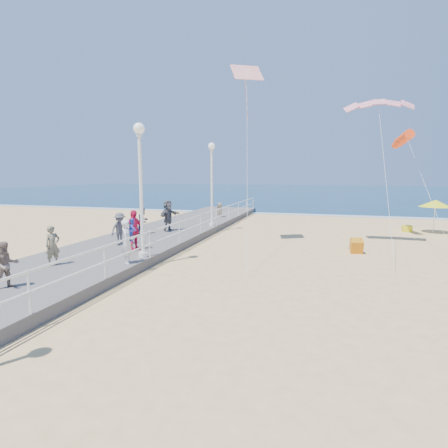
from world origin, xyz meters
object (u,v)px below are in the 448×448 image
(lamp_post_far, at_px, (212,175))
(spectator_7, at_px, (143,221))
(spectator_5, at_px, (168,215))
(spectator_1, at_px, (6,265))
(box_kite, at_px, (356,247))
(spectator_2, at_px, (120,229))
(beach_chair_left, at_px, (407,229))
(toddler_held, at_px, (133,230))
(beach_walker_c, at_px, (220,212))
(woman_holding_toddler, at_px, (128,242))
(spectator_3, at_px, (134,230))
(beach_umbrella, at_px, (435,203))
(lamp_post_mid, at_px, (141,176))
(spectator_6, at_px, (53,246))

(lamp_post_far, relative_size, spectator_7, 3.57)
(spectator_7, bearing_deg, lamp_post_far, -23.11)
(lamp_post_far, bearing_deg, spectator_5, -125.66)
(spectator_1, height_order, box_kite, spectator_1)
(spectator_7, bearing_deg, spectator_2, -159.70)
(lamp_post_far, height_order, beach_chair_left, lamp_post_far)
(toddler_held, height_order, beach_walker_c, toddler_held)
(woman_holding_toddler, height_order, beach_walker_c, woman_holding_toddler)
(spectator_5, relative_size, spectator_7, 1.23)
(spectator_2, distance_m, box_kite, 11.32)
(lamp_post_far, bearing_deg, spectator_3, -97.60)
(toddler_held, relative_size, beach_umbrella, 0.40)
(spectator_2, xyz_separation_m, beach_walker_c, (1.40, 11.74, -0.40))
(spectator_2, height_order, spectator_5, spectator_5)
(beach_umbrella, bearing_deg, spectator_7, -155.71)
(lamp_post_far, height_order, spectator_3, lamp_post_far)
(spectator_2, distance_m, spectator_7, 3.08)
(spectator_1, bearing_deg, spectator_5, 25.35)
(beach_walker_c, xyz_separation_m, beach_umbrella, (14.65, -1.24, 1.15))
(spectator_7, relative_size, beach_chair_left, 2.71)
(lamp_post_mid, height_order, spectator_3, lamp_post_mid)
(spectator_3, relative_size, box_kite, 2.98)
(lamp_post_far, height_order, spectator_5, lamp_post_far)
(lamp_post_mid, relative_size, spectator_6, 3.58)
(woman_holding_toddler, height_order, spectator_3, spectator_3)
(spectator_5, height_order, beach_chair_left, spectator_5)
(lamp_post_mid, height_order, toddler_held, lamp_post_mid)
(toddler_held, xyz_separation_m, box_kite, (8.46, 5.90, -1.37))
(woman_holding_toddler, height_order, spectator_5, spectator_5)
(spectator_3, bearing_deg, spectator_6, 173.17)
(spectator_3, height_order, beach_walker_c, spectator_3)
(spectator_7, bearing_deg, spectator_3, -144.69)
(toddler_held, relative_size, spectator_6, 0.57)
(lamp_post_mid, relative_size, beach_walker_c, 3.48)
(lamp_post_mid, distance_m, toddler_held, 2.18)
(spectator_5, distance_m, beach_walker_c, 7.41)
(toddler_held, bearing_deg, spectator_2, 25.55)
(beach_walker_c, bearing_deg, lamp_post_mid, -31.94)
(spectator_5, bearing_deg, spectator_1, -167.71)
(lamp_post_far, distance_m, woman_holding_toddler, 10.33)
(box_kite, bearing_deg, woman_holding_toddler, -151.04)
(box_kite, bearing_deg, toddler_held, -151.24)
(lamp_post_far, height_order, spectator_1, lamp_post_far)
(toddler_held, bearing_deg, woman_holding_toddler, 120.48)
(spectator_1, distance_m, spectator_3, 5.79)
(beach_walker_c, relative_size, box_kite, 2.55)
(lamp_post_far, xyz_separation_m, spectator_7, (-2.77, -3.99, -2.52))
(woman_holding_toddler, distance_m, beach_walker_c, 14.78)
(spectator_3, xyz_separation_m, box_kite, (9.61, 3.91, -0.99))
(box_kite, distance_m, beach_chair_left, 8.52)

